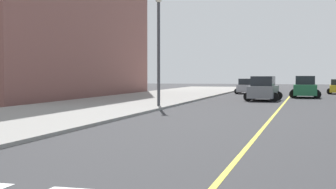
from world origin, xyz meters
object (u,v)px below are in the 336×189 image
object	(u,v)px
car_gray_third	(263,89)
street_lamp	(159,41)
car_green_second	(305,87)
car_silver_fourth	(246,87)

from	to	relation	value
car_gray_third	street_lamp	size ratio (longest dim) A/B	0.65
car_green_second	car_gray_third	xyz separation A→B (m)	(-3.40, -6.76, 0.00)
car_green_second	car_silver_fourth	distance (m)	10.45
car_green_second	car_gray_third	world-z (taller)	same
street_lamp	car_silver_fourth	bearing A→B (deg)	83.79
car_gray_third	car_green_second	bearing A→B (deg)	66.15
car_silver_fourth	street_lamp	distance (m)	26.29
car_green_second	car_silver_fourth	bearing A→B (deg)	-51.25
car_gray_third	car_silver_fourth	bearing A→B (deg)	105.09
car_green_second	street_lamp	xyz separation A→B (m)	(-9.44, -17.80, 3.52)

